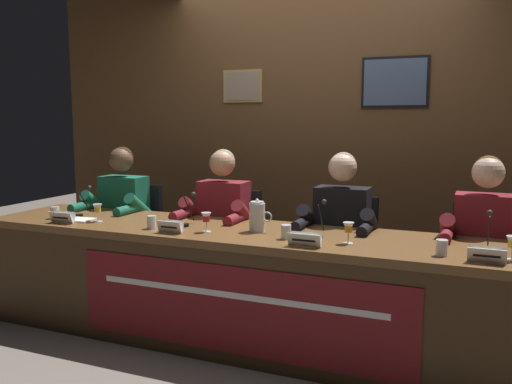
{
  "coord_description": "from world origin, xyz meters",
  "views": [
    {
      "loc": [
        1.29,
        -3.09,
        1.45
      ],
      "look_at": [
        0.0,
        0.0,
        0.99
      ],
      "focal_mm": 37.75,
      "sensor_mm": 36.0,
      "label": 1
    }
  ],
  "objects": [
    {
      "name": "nameplate_far_left",
      "position": [
        -1.32,
        -0.27,
        0.78
      ],
      "size": [
        0.19,
        0.06,
        0.08
      ],
      "color": "white",
      "rests_on": "conference_table"
    },
    {
      "name": "chair_far_left",
      "position": [
        -1.34,
        0.57,
        0.44
      ],
      "size": [
        0.44,
        0.45,
        0.9
      ],
      "color": "black",
      "rests_on": "ground_plane"
    },
    {
      "name": "water_cup_far_right",
      "position": [
        1.13,
        -0.2,
        0.78
      ],
      "size": [
        0.06,
        0.06,
        0.08
      ],
      "color": "silver",
      "rests_on": "conference_table"
    },
    {
      "name": "juice_glass_far_left",
      "position": [
        -1.13,
        -0.13,
        0.83
      ],
      "size": [
        0.06,
        0.06,
        0.12
      ],
      "color": "white",
      "rests_on": "conference_table"
    },
    {
      "name": "nameplate_center_left",
      "position": [
        -0.47,
        -0.26,
        0.78
      ],
      "size": [
        0.16,
        0.06,
        0.08
      ],
      "color": "white",
      "rests_on": "conference_table"
    },
    {
      "name": "microphone_far_right",
      "position": [
        1.35,
        -0.03,
        0.81
      ],
      "size": [
        0.06,
        0.17,
        0.22
      ],
      "color": "black",
      "rests_on": "conference_table"
    },
    {
      "name": "panelist_far_right",
      "position": [
        1.34,
        0.37,
        0.71
      ],
      "size": [
        0.51,
        0.48,
        1.23
      ],
      "color": "black",
      "rests_on": "ground_plane"
    },
    {
      "name": "conference_table",
      "position": [
        0.0,
        -0.12,
        0.51
      ],
      "size": [
        3.88,
        0.77,
        0.74
      ],
      "color": "brown",
      "rests_on": "ground_plane"
    },
    {
      "name": "chair_center_right",
      "position": [
        0.45,
        0.57,
        0.44
      ],
      "size": [
        0.44,
        0.45,
        0.9
      ],
      "color": "black",
      "rests_on": "ground_plane"
    },
    {
      "name": "nameplate_center_right",
      "position": [
        0.41,
        -0.29,
        0.78
      ],
      "size": [
        0.19,
        0.06,
        0.08
      ],
      "color": "white",
      "rests_on": "conference_table"
    },
    {
      "name": "panelist_far_left",
      "position": [
        -1.34,
        0.37,
        0.71
      ],
      "size": [
        0.51,
        0.48,
        1.23
      ],
      "color": "black",
      "rests_on": "ground_plane"
    },
    {
      "name": "microphone_center_right",
      "position": [
        0.42,
        0.0,
        0.81
      ],
      "size": [
        0.06,
        0.17,
        0.22
      ],
      "color": "black",
      "rests_on": "conference_table"
    },
    {
      "name": "juice_glass_center_left",
      "position": [
        -0.28,
        -0.15,
        0.83
      ],
      "size": [
        0.06,
        0.06,
        0.12
      ],
      "color": "white",
      "rests_on": "conference_table"
    },
    {
      "name": "microphone_far_left",
      "position": [
        -1.38,
        0.0,
        0.81
      ],
      "size": [
        0.06,
        0.17,
        0.22
      ],
      "color": "black",
      "rests_on": "conference_table"
    },
    {
      "name": "chair_far_right",
      "position": [
        1.34,
        0.57,
        0.44
      ],
      "size": [
        0.44,
        0.45,
        0.9
      ],
      "color": "black",
      "rests_on": "ground_plane"
    },
    {
      "name": "wall_back_panelled",
      "position": [
        0.0,
        1.31,
        1.3
      ],
      "size": [
        5.08,
        0.14,
        2.6
      ],
      "color": "brown",
      "rests_on": "ground_plane"
    },
    {
      "name": "water_cup_center_right",
      "position": [
        0.25,
        -0.14,
        0.78
      ],
      "size": [
        0.06,
        0.06,
        0.08
      ],
      "color": "silver",
      "rests_on": "conference_table"
    },
    {
      "name": "panelist_center_left",
      "position": [
        -0.45,
        0.37,
        0.71
      ],
      "size": [
        0.51,
        0.48,
        1.23
      ],
      "color": "black",
      "rests_on": "ground_plane"
    },
    {
      "name": "water_pitcher_central",
      "position": [
        0.01,
        -0.01,
        0.83
      ],
      "size": [
        0.15,
        0.1,
        0.21
      ],
      "color": "silver",
      "rests_on": "conference_table"
    },
    {
      "name": "juice_glass_center_right",
      "position": [
        0.62,
        -0.12,
        0.83
      ],
      "size": [
        0.06,
        0.06,
        0.12
      ],
      "color": "white",
      "rests_on": "conference_table"
    },
    {
      "name": "document_stack_far_left",
      "position": [
        -1.29,
        -0.15,
        0.75
      ],
      "size": [
        0.22,
        0.17,
        0.01
      ],
      "color": "white",
      "rests_on": "conference_table"
    },
    {
      "name": "microphone_center_left",
      "position": [
        -0.49,
        -0.01,
        0.81
      ],
      "size": [
        0.06,
        0.17,
        0.22
      ],
      "color": "black",
      "rests_on": "conference_table"
    },
    {
      "name": "water_cup_far_left",
      "position": [
        -1.49,
        -0.15,
        0.78
      ],
      "size": [
        0.06,
        0.06,
        0.08
      ],
      "color": "silver",
      "rests_on": "conference_table"
    },
    {
      "name": "nameplate_far_right",
      "position": [
        1.35,
        -0.27,
        0.78
      ],
      "size": [
        0.18,
        0.06,
        0.08
      ],
      "color": "white",
      "rests_on": "conference_table"
    },
    {
      "name": "chair_center_left",
      "position": [
        -0.45,
        0.57,
        0.44
      ],
      "size": [
        0.44,
        0.45,
        0.9
      ],
      "color": "black",
      "rests_on": "ground_plane"
    },
    {
      "name": "water_cup_center_left",
      "position": [
        -0.65,
        -0.2,
        0.78
      ],
      "size": [
        0.06,
        0.06,
        0.08
      ],
      "color": "silver",
      "rests_on": "conference_table"
    },
    {
      "name": "ground_plane",
      "position": [
        0.0,
        0.0,
        0.0
      ],
      "size": [
        12.0,
        12.0,
        0.0
      ],
      "primitive_type": "plane",
      "color": "#70665B"
    },
    {
      "name": "panelist_center_right",
      "position": [
        0.45,
        0.37,
        0.71
      ],
      "size": [
        0.51,
        0.48,
        1.23
      ],
      "color": "black",
      "rests_on": "ground_plane"
    }
  ]
}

